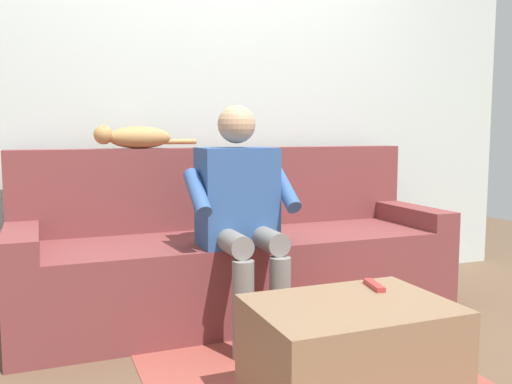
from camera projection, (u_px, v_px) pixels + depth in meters
name	position (u px, v px, depth m)	size (l,w,h in m)	color
ground_plane	(291.00, 359.00, 2.49)	(8.00, 8.00, 0.00)	brown
back_wall	(211.00, 74.00, 3.45)	(4.50, 0.06, 2.77)	silver
couch	(237.00, 258.00, 3.12)	(2.41, 0.75, 0.93)	brown
coffee_table	(350.00, 358.00, 2.00)	(0.71, 0.51, 0.41)	#8C6B4C
person_solo_seated	(241.00, 207.00, 2.71)	(0.53, 0.51, 1.15)	#335693
cat_on_backrest	(135.00, 137.00, 3.09)	(0.58, 0.14, 0.14)	#B7844C
remote_red	(374.00, 285.00, 2.17)	(0.14, 0.04, 0.02)	#B73333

